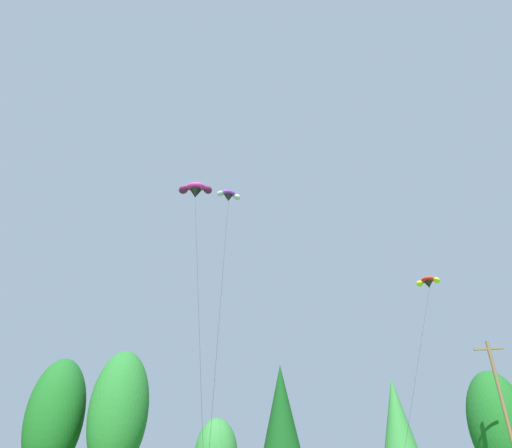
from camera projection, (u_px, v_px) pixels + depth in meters
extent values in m
ellipsoid|color=#19561E|center=(55.00, 416.00, 47.63)|extent=(5.82, 5.82, 11.68)
ellipsoid|color=#236628|center=(119.00, 411.00, 47.10)|extent=(5.98, 5.98, 12.16)
cone|color=#0F3D14|center=(281.00, 417.00, 46.97)|extent=(4.70, 4.70, 10.43)
cone|color=#2D7033|center=(398.00, 427.00, 43.16)|extent=(4.22, 4.22, 8.82)
ellipsoid|color=#19561E|center=(499.00, 426.00, 39.15)|extent=(4.94, 4.94, 9.12)
cylinder|color=brown|center=(509.00, 427.00, 32.87)|extent=(0.26, 0.26, 12.35)
cube|color=brown|center=(489.00, 349.00, 35.70)|extent=(2.20, 0.14, 0.14)
ellipsoid|color=purple|center=(229.00, 193.00, 39.90)|extent=(1.41, 1.24, 0.63)
ellipsoid|color=silver|center=(237.00, 197.00, 40.03)|extent=(0.79, 0.80, 0.73)
ellipsoid|color=silver|center=(220.00, 194.00, 39.56)|extent=(0.78, 0.81, 0.73)
cone|color=black|center=(228.00, 198.00, 39.71)|extent=(0.94, 0.94, 0.59)
cylinder|color=black|center=(221.00, 291.00, 28.01)|extent=(3.08, 13.44, 22.14)
ellipsoid|color=red|center=(428.00, 280.00, 41.12)|extent=(1.39, 1.19, 0.65)
ellipsoid|color=yellow|center=(437.00, 280.00, 40.69)|extent=(0.74, 0.86, 0.74)
ellipsoid|color=yellow|center=(420.00, 284.00, 41.33)|extent=(0.85, 0.86, 0.74)
cone|color=black|center=(429.00, 285.00, 40.94)|extent=(0.85, 0.85, 0.57)
cylinder|color=black|center=(417.00, 367.00, 32.19)|extent=(6.14, 11.77, 16.19)
ellipsoid|color=#D12893|center=(196.00, 187.00, 40.23)|extent=(1.83, 1.31, 0.88)
ellipsoid|color=#66144C|center=(208.00, 190.00, 40.08)|extent=(1.10, 1.00, 1.02)
ellipsoid|color=#66144C|center=(183.00, 190.00, 40.08)|extent=(0.95, 1.00, 1.02)
cone|color=black|center=(195.00, 194.00, 39.98)|extent=(1.10, 1.10, 0.81)
cylinder|color=black|center=(198.00, 288.00, 28.12)|extent=(5.92, 12.94, 22.52)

